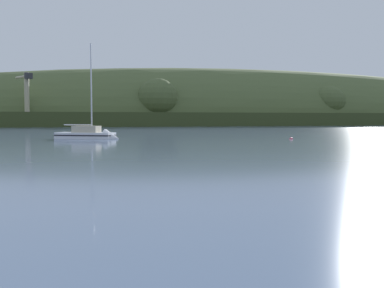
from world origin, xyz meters
TOP-DOWN VIEW (x-y plane):
  - far_shoreline_hill at (85.27, 211.05)m, footprint 537.05×140.78m
  - dockside_crane at (-14.14, 183.48)m, footprint 6.18×11.51m
  - sailboat_near_mooring at (-7.34, 78.14)m, footprint 9.17×7.61m
  - mooring_buoy_midchannel at (18.31, 66.84)m, footprint 0.53×0.53m

SIDE VIEW (x-z plane):
  - mooring_buoy_midchannel at x=18.31m, z-range -0.30..0.30m
  - far_shoreline_hill at x=85.27m, z-range -26.69..27.18m
  - sailboat_near_mooring at x=-7.34m, z-range -7.03..7.59m
  - dockside_crane at x=-14.14m, z-range -0.57..18.57m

